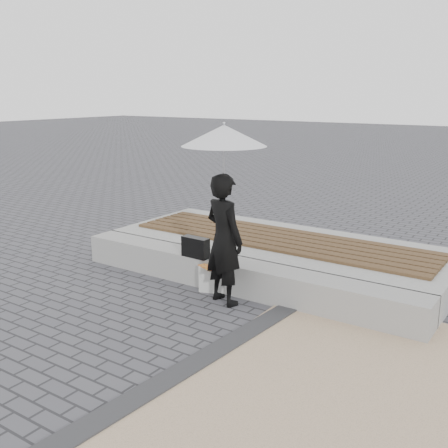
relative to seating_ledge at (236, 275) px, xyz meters
The scene contains 10 objects.
ground 1.61m from the seating_ledge, 90.00° to the right, with size 80.00×80.00×0.00m, color #47464B.
edging_band 2.24m from the seating_ledge, 70.35° to the right, with size 0.25×5.20×0.04m, color #2E2F31.
seating_ledge is the anchor object (origin of this frame).
timber_platform 1.20m from the seating_ledge, 90.00° to the left, with size 5.00×2.00×0.40m, color #A3A39E.
timber_decking 1.22m from the seating_ledge, 90.00° to the left, with size 4.60×1.20×0.04m, color brown, non-canonical shape.
woman 0.75m from the seating_ledge, 76.64° to the right, with size 0.59×0.39×1.61m, color black.
parasol 1.90m from the seating_ledge, 76.64° to the right, with size 1.00×1.00×1.28m.
handbag 0.65m from the seating_ledge, 162.91° to the right, with size 0.39×0.14×0.27m, color black.
canvas_tote 0.32m from the seating_ledge, 133.50° to the right, with size 0.34×0.14×0.35m, color #B8B8B4.
magazine 0.39m from the seating_ledge, 127.90° to the right, with size 0.29×0.21×0.01m, color red.
Camera 1 is at (3.56, -3.94, 2.54)m, focal length 42.47 mm.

